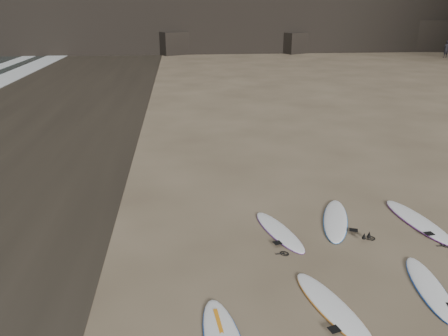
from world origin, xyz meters
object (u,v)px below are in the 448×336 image
object	(u,v)px
surfboard_1	(332,307)
surfboard_7	(418,221)
surfboard_6	(335,220)
surfboard_5	(279,231)
surfboard_2	(430,288)
person_a	(446,49)

from	to	relation	value
surfboard_1	surfboard_7	world-z (taller)	surfboard_7
surfboard_1	surfboard_6	size ratio (longest dim) A/B	0.94
surfboard_5	surfboard_7	size ratio (longest dim) A/B	0.86
surfboard_2	surfboard_5	world-z (taller)	same
surfboard_5	surfboard_7	world-z (taller)	surfboard_7
surfboard_1	surfboard_2	xyz separation A→B (m)	(2.18, 0.38, -0.00)
surfboard_6	surfboard_7	size ratio (longest dim) A/B	0.95
surfboard_2	surfboard_6	bearing A→B (deg)	115.01
surfboard_7	surfboard_1	bearing A→B (deg)	-145.78
surfboard_6	surfboard_5	bearing A→B (deg)	-144.94
surfboard_1	surfboard_5	xyz separation A→B (m)	(-0.36, 3.00, -0.00)
surfboard_5	person_a	world-z (taller)	person_a
surfboard_5	person_a	xyz separation A→B (m)	(26.15, 35.90, 0.84)
surfboard_1	surfboard_7	size ratio (longest dim) A/B	0.89
surfboard_6	person_a	xyz separation A→B (m)	(24.52, 35.44, 0.83)
surfboard_7	surfboard_2	bearing A→B (deg)	-122.65
surfboard_2	surfboard_7	world-z (taller)	surfboard_7
surfboard_6	surfboard_2	bearing A→B (deg)	-54.20
surfboard_5	surfboard_6	size ratio (longest dim) A/B	0.90
surfboard_7	person_a	bearing A→B (deg)	49.48
surfboard_2	surfboard_6	world-z (taller)	surfboard_6
surfboard_6	surfboard_7	distance (m)	2.17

